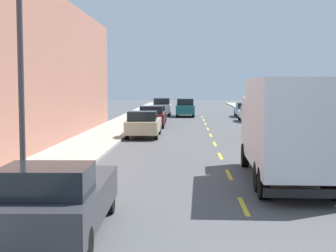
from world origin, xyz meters
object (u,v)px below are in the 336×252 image
object	(u,v)px
street_lamp	(26,55)
parked_pickup_burgundy	(152,117)
parked_pickup_champagne	(144,124)
parked_pickup_charcoal	(58,199)
parked_sedan_white	(250,113)
parked_pickup_red	(279,124)
parked_sedan_forest	(156,113)
delivery_box_truck	(286,125)
moving_teal_sedan	(185,107)
parked_suv_silver	(162,107)
parked_wagon_sky	(244,109)

from	to	relation	value
street_lamp	parked_pickup_burgundy	world-z (taller)	street_lamp
parked_pickup_champagne	parked_pickup_charcoal	bearing A→B (deg)	-90.12
parked_sedan_white	parked_pickup_red	distance (m)	14.21
parked_sedan_forest	delivery_box_truck	bearing A→B (deg)	-78.07
parked_sedan_forest	moving_teal_sedan	distance (m)	7.79
parked_suv_silver	moving_teal_sedan	size ratio (longest dim) A/B	1.00
moving_teal_sedan	parked_pickup_burgundy	bearing A→B (deg)	-100.82
parked_pickup_charcoal	parked_pickup_red	xyz separation A→B (m)	(8.80, 21.86, 0.00)
delivery_box_truck	parked_sedan_forest	size ratio (longest dim) A/B	1.79
parked_sedan_forest	parked_pickup_red	xyz separation A→B (m)	(8.81, -14.04, 0.08)
parked_pickup_charcoal	parked_wagon_sky	bearing A→B (deg)	78.32
parked_wagon_sky	delivery_box_truck	bearing A→B (deg)	-94.15
parked_suv_silver	parked_pickup_red	distance (m)	25.07
parked_pickup_burgundy	parked_pickup_champagne	distance (m)	8.01
parked_suv_silver	parked_sedan_white	distance (m)	12.68
street_lamp	parked_sedan_white	size ratio (longest dim) A/B	1.54
parked_sedan_white	parked_pickup_champagne	distance (m)	16.91
parked_pickup_red	delivery_box_truck	bearing A→B (deg)	-99.40
parked_pickup_burgundy	parked_pickup_red	world-z (taller)	same
parked_sedan_forest	moving_teal_sedan	xyz separation A→B (m)	(2.65, 7.32, 0.24)
parked_pickup_red	parked_wagon_sky	bearing A→B (deg)	89.74
delivery_box_truck	parked_pickup_charcoal	world-z (taller)	delivery_box_truck
parked_pickup_burgundy	street_lamp	bearing A→B (deg)	-93.27
parked_wagon_sky	parked_sedan_white	size ratio (longest dim) A/B	1.05
parked_wagon_sky	moving_teal_sedan	bearing A→B (deg)	178.36
moving_teal_sedan	street_lamp	bearing A→B (deg)	-95.85
parked_pickup_burgundy	parked_pickup_red	size ratio (longest dim) A/B	1.00
parked_wagon_sky	parked_pickup_charcoal	distance (m)	43.95
parked_wagon_sky	parked_sedan_forest	world-z (taller)	parked_wagon_sky
parked_pickup_charcoal	parked_pickup_champagne	xyz separation A→B (m)	(0.05, 21.52, 0.00)
parked_sedan_forest	parked_wagon_sky	bearing A→B (deg)	38.73
parked_pickup_champagne	parked_pickup_red	size ratio (longest dim) A/B	0.99
parked_pickup_burgundy	parked_pickup_champagne	xyz separation A→B (m)	(0.03, -8.01, 0.00)
parked_sedan_forest	moving_teal_sedan	bearing A→B (deg)	70.11
parked_pickup_charcoal	parked_pickup_red	distance (m)	23.56
parked_pickup_champagne	delivery_box_truck	bearing A→B (deg)	-67.82
delivery_box_truck	parked_pickup_red	distance (m)	15.76
parked_wagon_sky	moving_teal_sedan	xyz separation A→B (m)	(-6.26, 0.18, 0.18)
parked_pickup_champagne	parked_wagon_sky	bearing A→B (deg)	67.65
street_lamp	moving_teal_sedan	size ratio (longest dim) A/B	1.45
delivery_box_truck	moving_teal_sedan	size ratio (longest dim) A/B	1.69
street_lamp	parked_pickup_red	xyz separation A→B (m)	(10.31, 19.18, -3.33)
street_lamp	delivery_box_truck	world-z (taller)	street_lamp
parked_pickup_burgundy	parked_pickup_red	distance (m)	11.66
parked_wagon_sky	parked_pickup_charcoal	size ratio (longest dim) A/B	0.88
parked_sedan_forest	parked_sedan_white	world-z (taller)	same
street_lamp	parked_wagon_sky	size ratio (longest dim) A/B	1.47
street_lamp	parked_pickup_champagne	xyz separation A→B (m)	(1.56, 18.84, -3.33)
parked_sedan_forest	parked_sedan_white	size ratio (longest dim) A/B	1.00
moving_teal_sedan	delivery_box_truck	bearing A→B (deg)	-84.43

